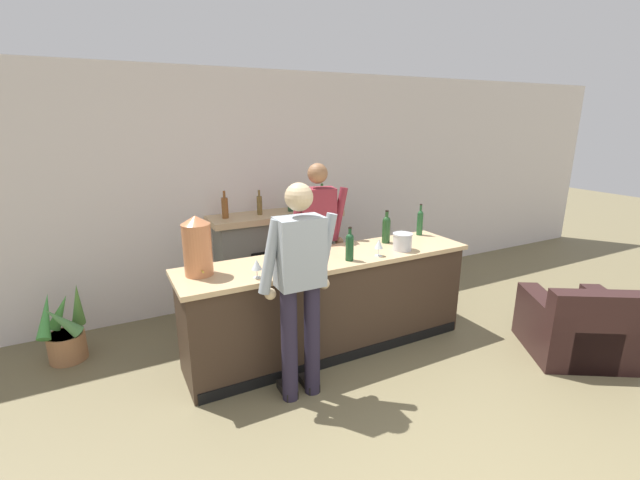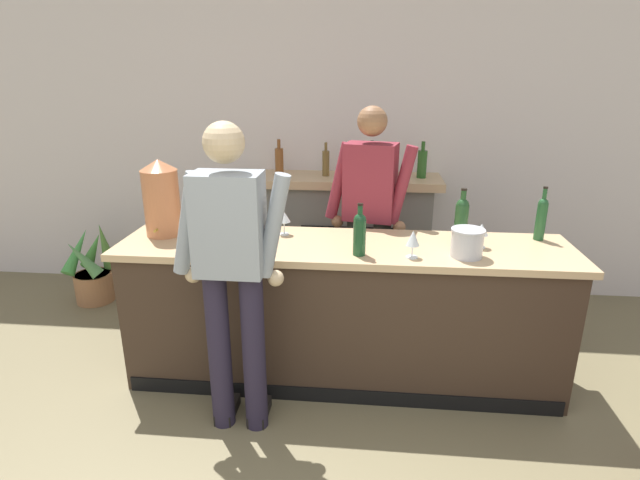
{
  "view_description": "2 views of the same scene",
  "coord_description": "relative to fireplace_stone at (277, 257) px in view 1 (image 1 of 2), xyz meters",
  "views": [
    {
      "loc": [
        -1.78,
        -1.12,
        2.22
      ],
      "look_at": [
        0.23,
        2.72,
        0.97
      ],
      "focal_mm": 24.0,
      "sensor_mm": 36.0,
      "label": 1
    },
    {
      "loc": [
        0.21,
        -0.75,
        2.0
      ],
      "look_at": [
        -0.1,
        2.43,
        0.91
      ],
      "focal_mm": 28.0,
      "sensor_mm": 36.0,
      "label": 2
    }
  ],
  "objects": [
    {
      "name": "wall_back_panel",
      "position": [
        -0.04,
        0.26,
        0.8
      ],
      "size": [
        12.0,
        0.07,
        2.75
      ],
      "color": "silver",
      "rests_on": "ground_plane"
    },
    {
      "name": "wine_glass_back_row",
      "position": [
        0.87,
        -1.29,
        0.5
      ],
      "size": [
        0.08,
        0.08,
        0.15
      ],
      "color": "silver",
      "rests_on": "bar_counter"
    },
    {
      "name": "wine_glass_near_bucket",
      "position": [
        -0.77,
        -1.51,
        0.49
      ],
      "size": [
        0.09,
        0.09,
        0.16
      ],
      "color": "silver",
      "rests_on": "bar_counter"
    },
    {
      "name": "wine_glass_by_dispenser",
      "position": [
        -0.38,
        -1.15,
        0.5
      ],
      "size": [
        0.09,
        0.09,
        0.16
      ],
      "color": "silver",
      "rests_on": "bar_counter"
    },
    {
      "name": "person_customer",
      "position": [
        -0.54,
        -1.85,
        0.4
      ],
      "size": [
        0.66,
        0.3,
        1.77
      ],
      "color": "#251F30",
      "rests_on": "ground_plane"
    },
    {
      "name": "wine_glass_mid_counter",
      "position": [
        0.44,
        -1.5,
        0.5
      ],
      "size": [
        0.08,
        0.08,
        0.17
      ],
      "color": "silver",
      "rests_on": "bar_counter"
    },
    {
      "name": "potted_plant_corner",
      "position": [
        -2.28,
        -0.33,
        -0.29
      ],
      "size": [
        0.45,
        0.4,
        0.77
      ],
      "color": "#9F6B43",
      "rests_on": "ground_plane"
    },
    {
      "name": "copper_dispenser",
      "position": [
        -1.17,
        -1.22,
        0.64
      ],
      "size": [
        0.24,
        0.28,
        0.5
      ],
      "color": "#BF7247",
      "rests_on": "bar_counter"
    },
    {
      "name": "wine_bottle_merlot_tall",
      "position": [
        0.13,
        -1.48,
        0.52
      ],
      "size": [
        0.08,
        0.08,
        0.31
      ],
      "color": "#184122",
      "rests_on": "bar_counter"
    },
    {
      "name": "ice_bucket_steel",
      "position": [
        0.75,
        -1.45,
        0.47
      ],
      "size": [
        0.2,
        0.2,
        0.17
      ],
      "color": "silver",
      "rests_on": "bar_counter"
    },
    {
      "name": "wine_bottle_riesling_slim",
      "position": [
        1.27,
        -1.09,
        0.54
      ],
      "size": [
        0.06,
        0.06,
        0.35
      ],
      "color": "#22542B",
      "rests_on": "bar_counter"
    },
    {
      "name": "person_bartender",
      "position": [
        0.18,
        -0.74,
        0.41
      ],
      "size": [
        0.65,
        0.36,
        1.77
      ],
      "color": "#2B2D28",
      "rests_on": "ground_plane"
    },
    {
      "name": "wine_bottle_port_short",
      "position": [
        0.76,
        -1.17,
        0.54
      ],
      "size": [
        0.08,
        0.08,
        0.34
      ],
      "color": "#214822",
      "rests_on": "bar_counter"
    },
    {
      "name": "bar_counter",
      "position": [
        0.03,
        -1.3,
        -0.09
      ],
      "size": [
        2.86,
        0.67,
        0.96
      ],
      "color": "#39291D",
      "rests_on": "ground_plane"
    },
    {
      "name": "fireplace_stone",
      "position": [
        0.0,
        0.0,
        0.0
      ],
      "size": [
        1.58,
        0.52,
        1.44
      ],
      "color": "gray",
      "rests_on": "ground_plane"
    },
    {
      "name": "armchair_black",
      "position": [
        2.05,
        -2.52,
        -0.31
      ],
      "size": [
        1.13,
        1.13,
        0.76
      ],
      "color": "black",
      "rests_on": "ground_plane"
    }
  ]
}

